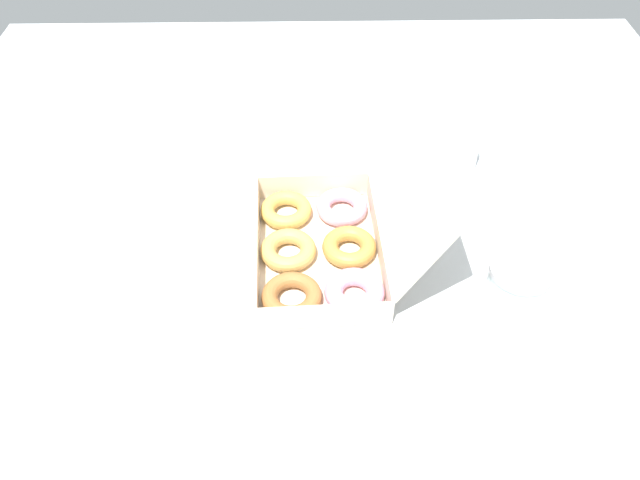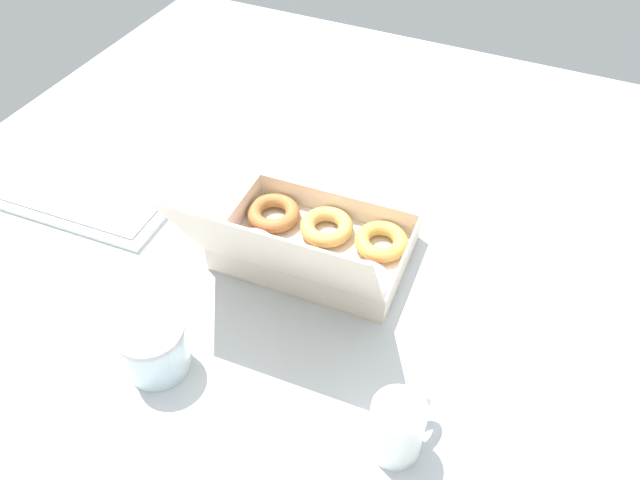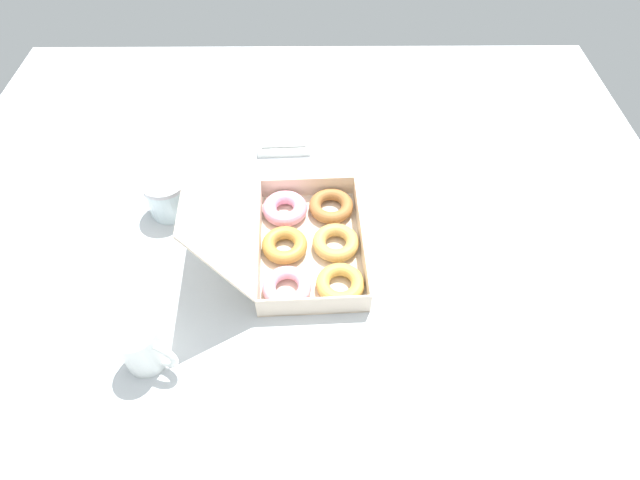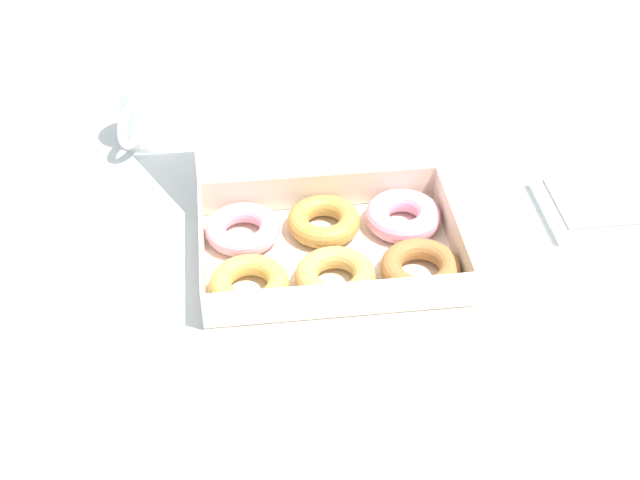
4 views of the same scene
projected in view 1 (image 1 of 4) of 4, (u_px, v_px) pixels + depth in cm
name	position (u px, v px, depth cm)	size (l,w,h in cm)	color
ground_plane	(327.00, 242.00, 119.05)	(180.00, 180.00, 2.00)	silver
donut_box	(330.00, 244.00, 112.50)	(36.07, 35.64, 25.66)	beige
coffee_mug	(459.00, 146.00, 130.33)	(7.64, 11.13, 10.12)	white
glass_jar	(516.00, 287.00, 103.49)	(10.39, 10.39, 9.38)	silver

